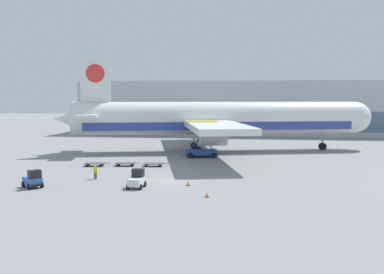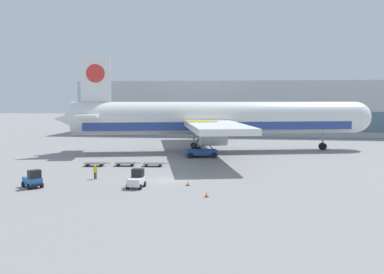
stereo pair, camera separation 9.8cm
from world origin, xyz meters
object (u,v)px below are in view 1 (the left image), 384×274
object	(u,v)px
baggage_tug_mid	(33,180)
baggage_dolly_second	(125,163)
traffic_cone_far	(188,183)
scissor_lift_loader	(201,143)
baggage_dolly_third	(153,164)
baggage_dolly_lead	(95,163)
airplane_main	(214,119)
traffic_cone_near	(207,194)
baggage_tug_foreground	(137,180)
ground_crew_near	(95,171)

from	to	relation	value
baggage_tug_mid	baggage_dolly_second	bearing A→B (deg)	110.84
traffic_cone_far	baggage_dolly_second	bearing A→B (deg)	131.72
scissor_lift_loader	baggage_dolly_second	distance (m)	14.63
scissor_lift_loader	baggage_dolly_third	xyz separation A→B (m)	(-5.60, -10.61, -1.84)
scissor_lift_loader	baggage_dolly_lead	world-z (taller)	scissor_lift_loader
airplane_main	scissor_lift_loader	world-z (taller)	airplane_main
traffic_cone_near	baggage_tug_mid	bearing A→B (deg)	174.77
baggage_tug_mid	traffic_cone_near	distance (m)	19.28
baggage_dolly_third	traffic_cone_far	xyz separation A→B (m)	(6.88, -12.47, -0.13)
baggage_dolly_second	traffic_cone_far	xyz separation A→B (m)	(10.91, -12.24, -0.13)
traffic_cone_near	scissor_lift_loader	bearing A→B (deg)	97.89
baggage_tug_foreground	baggage_dolly_third	bearing A→B (deg)	7.67
ground_crew_near	baggage_dolly_second	bearing A→B (deg)	-79.31
baggage_dolly_second	traffic_cone_near	bearing A→B (deg)	-59.30
baggage_dolly_third	ground_crew_near	world-z (taller)	ground_crew_near
baggage_dolly_third	traffic_cone_near	distance (m)	20.10
baggage_dolly_third	baggage_dolly_lead	bearing A→B (deg)	179.70
traffic_cone_near	ground_crew_near	bearing A→B (deg)	152.61
airplane_main	scissor_lift_loader	size ratio (longest dim) A/B	9.60
baggage_dolly_lead	baggage_dolly_second	distance (m)	4.36
airplane_main	traffic_cone_near	bearing A→B (deg)	-100.35
airplane_main	baggage_dolly_lead	bearing A→B (deg)	-142.76
baggage_dolly_lead	ground_crew_near	bearing A→B (deg)	-75.93
baggage_dolly_lead	baggage_tug_mid	bearing A→B (deg)	-102.23
baggage_tug_foreground	ground_crew_near	xyz separation A→B (m)	(-6.24, 4.04, 0.10)
scissor_lift_loader	baggage_dolly_second	size ratio (longest dim) A/B	1.58
scissor_lift_loader	baggage_tug_mid	bearing A→B (deg)	-134.10
baggage_tug_foreground	ground_crew_near	world-z (taller)	baggage_tug_foreground
scissor_lift_loader	baggage_tug_foreground	bearing A→B (deg)	-113.48
scissor_lift_loader	baggage_dolly_third	world-z (taller)	scissor_lift_loader
baggage_dolly_second	airplane_main	bearing A→B (deg)	51.96
baggage_tug_foreground	baggage_dolly_second	world-z (taller)	baggage_tug_foreground
airplane_main	baggage_dolly_second	distance (m)	22.34
baggage_tug_mid	ground_crew_near	size ratio (longest dim) A/B	1.66
scissor_lift_loader	baggage_dolly_second	bearing A→B (deg)	-145.84
baggage_tug_mid	baggage_dolly_third	world-z (taller)	baggage_tug_mid
airplane_main	baggage_dolly_lead	xyz separation A→B (m)	(-15.42, -19.36, -5.45)
scissor_lift_loader	baggage_tug_foreground	xyz separation A→B (m)	(-4.08, -24.97, -1.35)
baggage_tug_mid	ground_crew_near	distance (m)	7.49
ground_crew_near	traffic_cone_far	xyz separation A→B (m)	(11.58, -2.15, -0.71)
baggage_dolly_second	traffic_cone_near	world-z (taller)	traffic_cone_near
airplane_main	traffic_cone_far	bearing A→B (deg)	-104.62
baggage_tug_mid	ground_crew_near	world-z (taller)	baggage_tug_mid
traffic_cone_far	baggage_dolly_third	bearing A→B (deg)	118.87
baggage_dolly_third	baggage_tug_mid	bearing A→B (deg)	-128.35
traffic_cone_far	baggage_tug_foreground	bearing A→B (deg)	-160.52
baggage_tug_mid	traffic_cone_near	size ratio (longest dim) A/B	5.09
baggage_tug_foreground	traffic_cone_far	xyz separation A→B (m)	(5.35, 1.89, -0.61)
baggage_tug_mid	airplane_main	bearing A→B (deg)	104.51
baggage_dolly_second	baggage_dolly_lead	bearing A→B (deg)	-177.06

